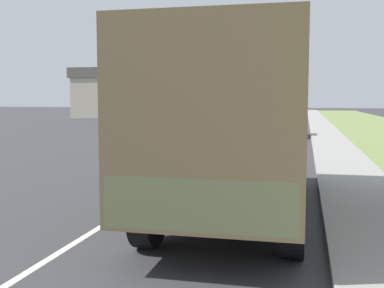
{
  "coord_description": "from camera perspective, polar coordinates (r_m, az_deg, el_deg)",
  "views": [
    {
      "loc": [
        3.26,
        3.71,
        2.1
      ],
      "look_at": [
        0.85,
        13.95,
        1.13
      ],
      "focal_mm": 45.0,
      "sensor_mm": 36.0,
      "label": 1
    }
  ],
  "objects": [
    {
      "name": "ground_plane",
      "position": [
        36.5,
        8.11,
        1.92
      ],
      "size": [
        180.0,
        180.0,
        0.0
      ],
      "primitive_type": "plane",
      "color": "#38383A"
    },
    {
      "name": "building_distant",
      "position": [
        57.67,
        -6.37,
        6.03
      ],
      "size": [
        13.94,
        8.69,
        5.72
      ],
      "color": "#B2A893",
      "rests_on": "ground"
    },
    {
      "name": "sidewalk_right",
      "position": [
        36.37,
        15.19,
        1.88
      ],
      "size": [
        1.8,
        120.0,
        0.12
      ],
      "color": "#9E9B93",
      "rests_on": "ground"
    },
    {
      "name": "car_second_ahead",
      "position": [
        27.9,
        10.53,
        2.37
      ],
      "size": [
        1.74,
        4.17,
        1.63
      ],
      "color": "silver",
      "rests_on": "ground"
    },
    {
      "name": "military_truck",
      "position": [
        8.73,
        5.77,
        2.81
      ],
      "size": [
        2.32,
        7.36,
        3.09
      ],
      "color": "#545B3D",
      "rests_on": "ground"
    },
    {
      "name": "car_nearest_ahead",
      "position": [
        20.45,
        -0.34,
        1.16
      ],
      "size": [
        1.76,
        4.67,
        1.38
      ],
      "color": "#B7BABF",
      "rests_on": "ground"
    },
    {
      "name": "lane_centre_stripe",
      "position": [
        36.5,
        8.11,
        1.93
      ],
      "size": [
        0.12,
        120.0,
        0.0
      ],
      "color": "silver",
      "rests_on": "ground"
    }
  ]
}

